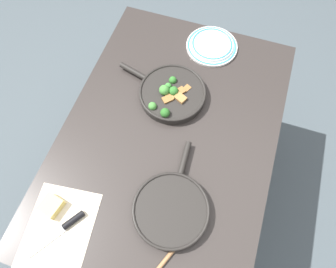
{
  "coord_description": "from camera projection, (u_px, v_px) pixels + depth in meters",
  "views": [
    {
      "loc": [
        0.49,
        0.16,
        1.87
      ],
      "look_at": [
        0.0,
        0.0,
        0.76
      ],
      "focal_mm": 32.0,
      "sensor_mm": 36.0,
      "label": 1
    }
  ],
  "objects": [
    {
      "name": "skillet_eggs",
      "position": [
        171.0,
        209.0,
        1.09
      ],
      "size": [
        0.42,
        0.28,
        0.04
      ],
      "rotation": [
        0.0,
        0.0,
        3.2
      ],
      "color": "black",
      "rests_on": "dining_table_red"
    },
    {
      "name": "ground_plane",
      "position": [
        168.0,
        185.0,
        1.91
      ],
      "size": [
        14.0,
        14.0,
        0.0
      ],
      "primitive_type": "plane",
      "color": "#424C51"
    },
    {
      "name": "dinner_plate_stack",
      "position": [
        212.0,
        45.0,
        1.43
      ],
      "size": [
        0.24,
        0.24,
        0.03
      ],
      "color": "white",
      "rests_on": "dining_table_red"
    },
    {
      "name": "dining_table_red",
      "position": [
        168.0,
        144.0,
        1.31
      ],
      "size": [
        1.28,
        0.87,
        0.74
      ],
      "color": "#2D2826",
      "rests_on": "ground_plane"
    },
    {
      "name": "skillet_broccoli",
      "position": [
        172.0,
        93.0,
        1.3
      ],
      "size": [
        0.29,
        0.42,
        0.07
      ],
      "rotation": [
        0.0,
        0.0,
        4.45
      ],
      "color": "black",
      "rests_on": "dining_table_red"
    },
    {
      "name": "cheese_block",
      "position": [
        51.0,
        206.0,
        1.1
      ],
      "size": [
        0.09,
        0.08,
        0.04
      ],
      "color": "#EACC66",
      "rests_on": "dining_table_red"
    },
    {
      "name": "parchment_sheet",
      "position": [
        59.0,
        229.0,
        1.08
      ],
      "size": [
        0.33,
        0.27,
        0.0
      ],
      "color": "beige",
      "rests_on": "dining_table_red"
    },
    {
      "name": "grater_knife",
      "position": [
        65.0,
        227.0,
        1.08
      ],
      "size": [
        0.21,
        0.15,
        0.02
      ],
      "rotation": [
        0.0,
        0.0,
        5.7
      ],
      "color": "silver",
      "rests_on": "dining_table_red"
    },
    {
      "name": "wooden_spoon",
      "position": [
        168.0,
        257.0,
        1.03
      ],
      "size": [
        0.35,
        0.17,
        0.02
      ],
      "rotation": [
        0.0,
        0.0,
        2.75
      ],
      "color": "#996B42",
      "rests_on": "dining_table_red"
    }
  ]
}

